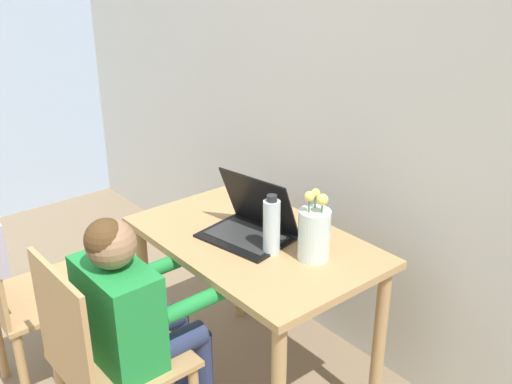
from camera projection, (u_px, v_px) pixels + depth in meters
name	position (u px, v px, depth m)	size (l,w,h in m)	color
wall_back	(326.00, 71.00, 2.55)	(6.40, 0.05, 2.50)	silver
dining_table	(254.00, 263.00, 2.36)	(0.98, 0.62, 0.71)	tan
chair_occupied	(106.00, 364.00, 2.02)	(0.41, 0.41, 0.87)	tan
chair_spare	(8.00, 272.00, 2.30)	(0.41, 0.44, 0.88)	tan
person_seated	(134.00, 311.00, 2.03)	(0.34, 0.42, 0.98)	#1E8438
laptop	(251.00, 222.00, 2.32)	(0.37, 0.31, 0.24)	black
flower_vase	(314.00, 233.00, 2.13)	(0.12, 0.12, 0.27)	silver
water_bottle	(272.00, 226.00, 2.17)	(0.06, 0.06, 0.23)	silver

